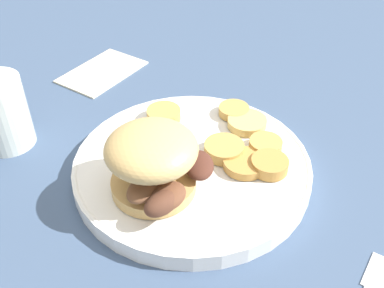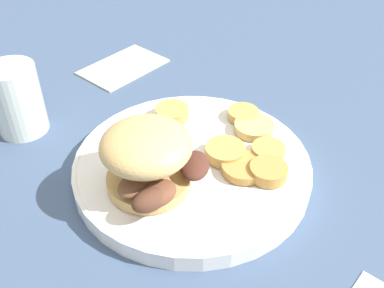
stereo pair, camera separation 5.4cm
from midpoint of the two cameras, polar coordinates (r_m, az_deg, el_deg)
ground_plane at (r=0.57m, az=2.71°, el=-3.90°), size 4.00×4.00×0.00m
dinner_plate at (r=0.56m, az=2.75°, el=-2.93°), size 0.29×0.29×0.02m
sandwich at (r=0.49m, az=-2.41°, el=-2.05°), size 0.12×0.12×0.08m
potato_round_0 at (r=0.61m, az=10.42°, el=2.03°), size 0.05×0.05×0.01m
potato_round_1 at (r=0.54m, az=12.45°, el=-3.83°), size 0.05×0.05×0.01m
potato_round_2 at (r=0.57m, az=12.35°, el=-1.01°), size 0.04×0.04×0.01m
potato_round_3 at (r=0.56m, az=7.01°, el=-1.10°), size 0.05×0.05×0.01m
potato_round_4 at (r=0.62m, az=-0.08°, el=3.89°), size 0.05×0.05×0.02m
potato_round_5 at (r=0.54m, az=9.38°, el=-3.20°), size 0.05×0.05×0.01m
potato_round_6 at (r=0.63m, az=8.95°, el=3.70°), size 0.04×0.04×0.01m
drinking_glass at (r=0.65m, az=-19.21°, el=5.26°), size 0.07×0.07×0.10m
napkin at (r=0.80m, az=-6.80°, el=9.74°), size 0.16×0.14×0.01m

